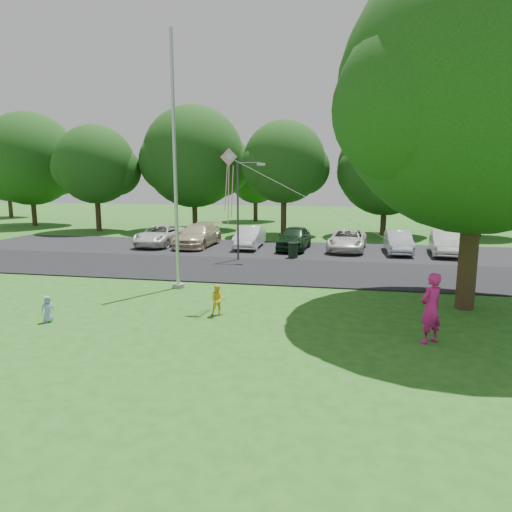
% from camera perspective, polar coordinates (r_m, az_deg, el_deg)
% --- Properties ---
extents(ground, '(120.00, 120.00, 0.00)m').
position_cam_1_polar(ground, '(13.42, -3.09, -9.64)').
color(ground, '#236119').
rests_on(ground, ground).
extents(park_road, '(60.00, 6.00, 0.06)m').
position_cam_1_polar(park_road, '(21.94, 2.67, -1.86)').
color(park_road, black).
rests_on(park_road, ground).
extents(parking_strip, '(42.00, 7.00, 0.06)m').
position_cam_1_polar(parking_strip, '(28.29, 4.61, 0.76)').
color(parking_strip, black).
rests_on(parking_strip, ground).
extents(flagpole, '(0.50, 0.50, 10.00)m').
position_cam_1_polar(flagpole, '(18.49, -10.03, 8.74)').
color(flagpole, '#B7BABF').
rests_on(flagpole, ground).
extents(street_lamp, '(1.50, 0.21, 5.33)m').
position_cam_1_polar(street_lamp, '(24.36, -1.80, 6.84)').
color(street_lamp, '#3F3F44').
rests_on(street_lamp, ground).
extents(trash_can, '(0.56, 0.56, 0.89)m').
position_cam_1_polar(trash_can, '(25.33, 4.65, 0.65)').
color(trash_can, black).
rests_on(trash_can, ground).
extents(big_tree, '(9.73, 9.18, 11.78)m').
position_cam_1_polar(big_tree, '(16.92, 26.05, 17.32)').
color(big_tree, '#332316').
rests_on(big_tree, ground).
extents(tree_row, '(64.35, 11.94, 10.88)m').
position_cam_1_polar(tree_row, '(36.54, 8.86, 11.65)').
color(tree_row, '#332316').
rests_on(tree_row, ground).
extents(horizon_trees, '(77.46, 7.20, 7.02)m').
position_cam_1_polar(horizon_trees, '(46.15, 12.43, 9.38)').
color(horizon_trees, '#332316').
rests_on(horizon_trees, ground).
extents(parked_cars, '(19.67, 5.05, 1.44)m').
position_cam_1_polar(parked_cars, '(28.40, 2.77, 2.27)').
color(parked_cars, silver).
rests_on(parked_cars, ground).
extents(woman, '(0.85, 0.81, 1.95)m').
position_cam_1_polar(woman, '(13.26, 21.01, -6.12)').
color(woman, '#CD1B79').
rests_on(woman, ground).
extents(child_yellow, '(0.61, 0.54, 1.04)m').
position_cam_1_polar(child_yellow, '(14.96, -4.77, -5.52)').
color(child_yellow, yellow).
rests_on(child_yellow, ground).
extents(child_blue, '(0.47, 0.48, 0.83)m').
position_cam_1_polar(child_blue, '(15.69, -24.59, -6.06)').
color(child_blue, '#89AAD2').
rests_on(child_blue, ground).
extents(kite, '(6.54, 2.77, 3.21)m').
position_cam_1_polar(kite, '(15.46, -2.84, 10.39)').
color(kite, pink).
rests_on(kite, ground).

